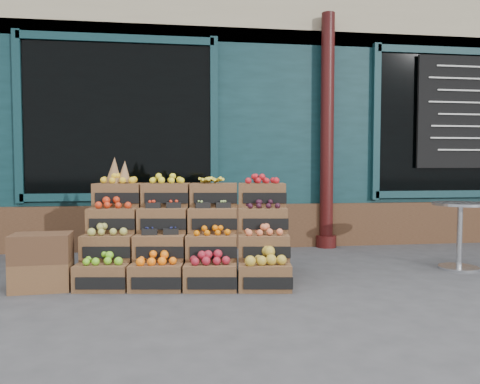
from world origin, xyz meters
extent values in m
plane|color=#3C3C3F|center=(0.00, 0.00, 0.00)|extent=(60.00, 60.00, 0.00)
cube|color=#0F2F33|center=(0.00, 5.20, 2.40)|extent=(12.00, 6.00, 4.80)
cube|color=#0F2F33|center=(0.00, 2.25, 1.50)|extent=(12.00, 0.12, 3.00)
cube|color=#4B2F1E|center=(0.00, 2.18, 0.30)|extent=(12.00, 0.18, 0.60)
cube|color=black|center=(-1.60, 2.18, 1.75)|extent=(2.40, 0.06, 2.00)
cube|color=black|center=(3.20, 2.18, 1.75)|extent=(2.40, 0.06, 2.00)
cylinder|color=#390D0D|center=(1.20, 2.05, 1.60)|extent=(0.18, 0.18, 3.20)
cube|color=black|center=(3.20, 2.10, 1.90)|extent=(1.30, 0.04, 1.60)
cube|color=brown|center=(-1.54, 0.18, 0.12)|extent=(0.51, 0.39, 0.24)
cube|color=black|center=(-1.56, 0.00, 0.09)|extent=(0.43, 0.07, 0.11)
cube|color=#6DBE1F|center=(-1.54, 0.18, 0.28)|extent=(0.41, 0.30, 0.08)
cube|color=brown|center=(-1.05, 0.11, 0.12)|extent=(0.51, 0.39, 0.24)
cube|color=black|center=(-1.07, -0.07, 0.09)|extent=(0.43, 0.07, 0.11)
cube|color=orange|center=(-1.05, 0.11, 0.28)|extent=(0.41, 0.30, 0.08)
cube|color=brown|center=(-0.56, 0.04, 0.12)|extent=(0.51, 0.39, 0.24)
cube|color=black|center=(-0.59, -0.13, 0.09)|extent=(0.43, 0.07, 0.11)
cube|color=maroon|center=(-0.56, 0.04, 0.28)|extent=(0.41, 0.30, 0.09)
cube|color=brown|center=(-0.08, -0.03, 0.12)|extent=(0.51, 0.39, 0.24)
cube|color=black|center=(-0.10, -0.20, 0.09)|extent=(0.43, 0.07, 0.11)
cube|color=#B4932B|center=(-0.08, -0.03, 0.29)|extent=(0.41, 0.30, 0.11)
cube|color=brown|center=(-1.51, 0.37, 0.35)|extent=(0.51, 0.39, 0.24)
cube|color=black|center=(-1.53, 0.20, 0.33)|extent=(0.43, 0.07, 0.11)
cube|color=#9D9C45|center=(-1.51, 0.37, 0.51)|extent=(0.41, 0.30, 0.08)
cube|color=brown|center=(-1.02, 0.31, 0.35)|extent=(0.51, 0.39, 0.24)
cube|color=black|center=(-1.05, 0.13, 0.33)|extent=(0.43, 0.07, 0.11)
cube|color=#181C48|center=(-1.02, 0.31, 0.49)|extent=(0.41, 0.30, 0.03)
cube|color=brown|center=(-0.54, 0.24, 0.35)|extent=(0.51, 0.39, 0.24)
cube|color=black|center=(-0.56, 0.06, 0.33)|extent=(0.43, 0.07, 0.11)
cube|color=#DB6605|center=(-0.54, 0.24, 0.51)|extent=(0.41, 0.30, 0.06)
cube|color=brown|center=(-0.05, 0.17, 0.35)|extent=(0.51, 0.39, 0.24)
cube|color=black|center=(-0.07, 0.00, 0.33)|extent=(0.43, 0.07, 0.11)
cube|color=#E16C42|center=(-0.05, 0.17, 0.51)|extent=(0.41, 0.30, 0.08)
cube|color=brown|center=(-1.48, 0.57, 0.59)|extent=(0.51, 0.39, 0.24)
cube|color=black|center=(-1.51, 0.40, 0.57)|extent=(0.43, 0.07, 0.11)
cube|color=red|center=(-1.48, 0.57, 0.75)|extent=(0.41, 0.30, 0.08)
cube|color=brown|center=(-0.99, 0.50, 0.59)|extent=(0.51, 0.39, 0.24)
cube|color=black|center=(-1.02, 0.33, 0.57)|extent=(0.43, 0.07, 0.11)
cube|color=red|center=(-0.99, 0.50, 0.73)|extent=(0.41, 0.30, 0.03)
cube|color=brown|center=(-0.51, 0.44, 0.59)|extent=(0.51, 0.39, 0.24)
cube|color=black|center=(-0.53, 0.26, 0.57)|extent=(0.43, 0.07, 0.11)
cube|color=#96B858|center=(-0.51, 0.44, 0.72)|extent=(0.41, 0.30, 0.03)
cube|color=brown|center=(-0.02, 0.37, 0.59)|extent=(0.51, 0.39, 0.24)
cube|color=black|center=(-0.05, 0.19, 0.57)|extent=(0.43, 0.07, 0.11)
cube|color=black|center=(-0.02, 0.37, 0.74)|extent=(0.41, 0.30, 0.06)
cube|color=brown|center=(-1.45, 0.77, 0.83)|extent=(0.51, 0.39, 0.24)
cube|color=black|center=(-1.48, 0.60, 0.80)|extent=(0.43, 0.07, 0.11)
cube|color=gold|center=(-1.45, 0.77, 0.99)|extent=(0.41, 0.30, 0.08)
cube|color=brown|center=(-0.97, 0.70, 0.83)|extent=(0.51, 0.39, 0.24)
cube|color=black|center=(-0.99, 0.53, 0.80)|extent=(0.43, 0.07, 0.11)
cube|color=yellow|center=(-0.97, 0.70, 0.98)|extent=(0.41, 0.30, 0.08)
cube|color=brown|center=(-0.48, 0.63, 0.83)|extent=(0.51, 0.39, 0.24)
cube|color=black|center=(-0.50, 0.46, 0.80)|extent=(0.43, 0.07, 0.11)
cube|color=yellow|center=(-0.48, 0.63, 0.98)|extent=(0.41, 0.30, 0.07)
cube|color=brown|center=(0.01, 0.57, 0.83)|extent=(0.51, 0.39, 0.24)
cube|color=black|center=(-0.02, 0.39, 0.80)|extent=(0.43, 0.07, 0.11)
cube|color=red|center=(0.01, 0.57, 0.98)|extent=(0.41, 0.30, 0.07)
cube|color=#4B2F1E|center=(-0.78, 0.27, 0.12)|extent=(1.97, 0.59, 0.24)
cube|color=#4B2F1E|center=(-0.75, 0.47, 0.24)|extent=(1.97, 0.59, 0.47)
cube|color=#4B2F1E|center=(-0.72, 0.67, 0.35)|extent=(1.97, 0.59, 0.71)
cone|color=olive|center=(-1.50, 0.77, 1.08)|extent=(0.16, 0.16, 0.27)
cone|color=olive|center=(-1.40, 0.81, 1.06)|extent=(0.15, 0.15, 0.24)
cube|color=brown|center=(-2.08, 0.23, 0.13)|extent=(0.53, 0.39, 0.26)
cube|color=#4B2F1E|center=(-2.08, 0.23, 0.38)|extent=(0.53, 0.39, 0.26)
cylinder|color=#B4B7BB|center=(2.18, 0.49, 0.01)|extent=(0.42, 0.42, 0.03)
cylinder|color=#B4B7BB|center=(2.18, 0.49, 0.36)|extent=(0.06, 0.06, 0.69)
cylinder|color=#B4B7BB|center=(2.18, 0.49, 0.71)|extent=(0.58, 0.58, 0.03)
imported|color=#1E6A20|center=(-1.31, 2.92, 1.02)|extent=(0.83, 0.63, 2.04)
camera|label=1|loc=(-0.89, -4.17, 1.12)|focal=35.00mm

